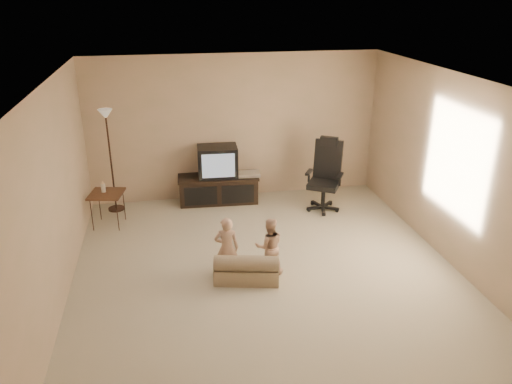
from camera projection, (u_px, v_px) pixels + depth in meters
floor at (267, 273)px, 6.57m from camera, size 5.50×5.50×0.00m
room_shell at (268, 164)px, 5.99m from camera, size 5.50×5.50×5.50m
tv_stand at (218, 179)px, 8.61m from camera, size 1.42×0.59×1.00m
office_chair at (325, 184)px, 8.34m from camera, size 0.77×0.77×1.21m
side_table at (106, 194)px, 7.70m from camera, size 0.58×0.58×0.74m
floor_lamp at (108, 138)px, 7.97m from camera, size 0.27×0.27×1.72m
child_sofa at (247, 269)px, 6.35m from camera, size 0.90×0.63×0.40m
toddler_left at (227, 248)px, 6.30m from camera, size 0.34×0.27×0.86m
toddler_right at (269, 246)px, 6.44m from camera, size 0.39×0.23×0.78m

